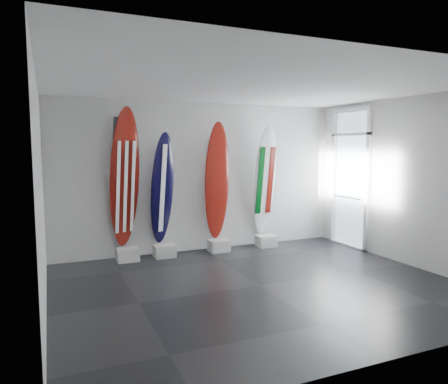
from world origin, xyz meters
name	(u,v)px	position (x,y,z in m)	size (l,w,h in m)	color
floor	(259,285)	(0.00, 0.00, 0.00)	(6.00, 6.00, 0.00)	black
ceiling	(261,85)	(0.00, 0.00, 3.00)	(6.00, 6.00, 0.00)	white
wall_back	(203,177)	(0.00, 2.50, 1.50)	(6.00, 6.00, 0.00)	silver
wall_front	(386,212)	(0.00, -2.50, 1.50)	(6.00, 6.00, 0.00)	silver
wall_left	(41,197)	(-3.00, 0.00, 1.50)	(5.00, 5.00, 0.00)	silver
wall_right	(410,182)	(3.00, 0.00, 1.50)	(5.00, 5.00, 0.00)	silver
display_block_usa	(128,255)	(-1.61, 2.18, 0.12)	(0.40, 0.30, 0.24)	silver
surfboard_usa	(125,178)	(-1.61, 2.28, 1.54)	(0.59, 0.08, 2.62)	maroon
display_block_navy	(165,251)	(-0.90, 2.18, 0.12)	(0.40, 0.30, 0.24)	silver
surfboard_navy	(162,189)	(-0.90, 2.28, 1.32)	(0.49, 0.08, 2.17)	black
display_block_swiss	(219,246)	(0.23, 2.18, 0.12)	(0.40, 0.30, 0.24)	silver
surfboard_swiss	(217,181)	(0.23, 2.28, 1.43)	(0.54, 0.08, 2.38)	maroon
display_block_italy	(266,241)	(1.32, 2.18, 0.12)	(0.40, 0.30, 0.24)	silver
surfboard_italy	(264,181)	(1.32, 2.28, 1.40)	(0.53, 0.08, 2.35)	white
wall_outlet	(78,243)	(-2.45, 2.48, 0.35)	(0.09, 0.02, 0.13)	silver
glass_door	(350,180)	(2.97, 1.55, 1.43)	(0.12, 1.16, 2.85)	white
balcony	(396,219)	(4.30, 1.55, 0.50)	(2.80, 2.20, 1.20)	slate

